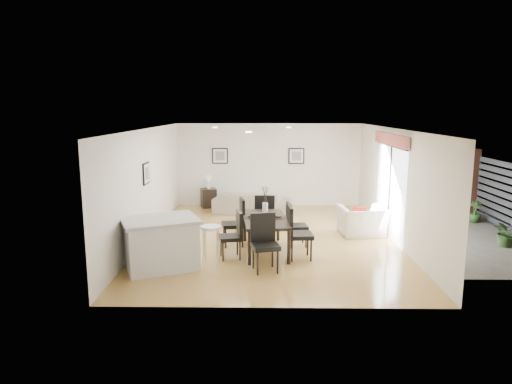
{
  "coord_description": "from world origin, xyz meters",
  "views": [
    {
      "loc": [
        -0.19,
        -10.9,
        3.15
      ],
      "look_at": [
        -0.36,
        0.4,
        1.1
      ],
      "focal_mm": 32.0,
      "sensor_mm": 36.0,
      "label": 1
    }
  ],
  "objects_px": {
    "kitchen_island": "(161,243)",
    "armchair": "(362,221)",
    "dining_chair_wfar": "(237,219)",
    "coffee_table": "(257,220)",
    "bar_stool": "(211,232)",
    "dining_chair_foot": "(265,214)",
    "dining_chair_wnear": "(234,232)",
    "dining_table": "(265,221)",
    "side_table": "(209,198)",
    "sofa": "(252,203)",
    "dining_chair_efar": "(293,222)",
    "dining_chair_enear": "(296,230)",
    "dining_chair_head": "(264,239)"
  },
  "relations": [
    {
      "from": "dining_chair_foot",
      "to": "dining_chair_enear",
      "type": "bearing_deg",
      "value": 113.8
    },
    {
      "from": "dining_chair_wfar",
      "to": "coffee_table",
      "type": "bearing_deg",
      "value": 152.93
    },
    {
      "from": "dining_chair_head",
      "to": "dining_chair_efar",
      "type": "bearing_deg",
      "value": 53.48
    },
    {
      "from": "armchair",
      "to": "dining_chair_wfar",
      "type": "relative_size",
      "value": 1.01
    },
    {
      "from": "armchair",
      "to": "side_table",
      "type": "relative_size",
      "value": 1.83
    },
    {
      "from": "sofa",
      "to": "dining_chair_wnear",
      "type": "xyz_separation_m",
      "value": [
        -0.28,
        -4.24,
        0.23
      ]
    },
    {
      "from": "dining_chair_wfar",
      "to": "coffee_table",
      "type": "distance_m",
      "value": 1.65
    },
    {
      "from": "dining_table",
      "to": "dining_chair_head",
      "type": "bearing_deg",
      "value": -96.46
    },
    {
      "from": "armchair",
      "to": "dining_table",
      "type": "distance_m",
      "value": 2.86
    },
    {
      "from": "armchair",
      "to": "kitchen_island",
      "type": "distance_m",
      "value": 5.2
    },
    {
      "from": "dining_chair_wfar",
      "to": "dining_chair_efar",
      "type": "height_order",
      "value": "dining_chair_wfar"
    },
    {
      "from": "dining_chair_wnear",
      "to": "sofa",
      "type": "bearing_deg",
      "value": 164.22
    },
    {
      "from": "dining_table",
      "to": "side_table",
      "type": "relative_size",
      "value": 3.17
    },
    {
      "from": "dining_chair_foot",
      "to": "side_table",
      "type": "distance_m",
      "value": 4.01
    },
    {
      "from": "dining_chair_wfar",
      "to": "side_table",
      "type": "bearing_deg",
      "value": -175.44
    },
    {
      "from": "dining_chair_head",
      "to": "side_table",
      "type": "height_order",
      "value": "dining_chair_head"
    },
    {
      "from": "dining_chair_enear",
      "to": "kitchen_island",
      "type": "relative_size",
      "value": 0.64
    },
    {
      "from": "dining_chair_enear",
      "to": "coffee_table",
      "type": "bearing_deg",
      "value": 14.52
    },
    {
      "from": "side_table",
      "to": "kitchen_island",
      "type": "xyz_separation_m",
      "value": [
        -0.27,
        -5.8,
        0.21
      ]
    },
    {
      "from": "kitchen_island",
      "to": "armchair",
      "type": "bearing_deg",
      "value": 4.9
    },
    {
      "from": "dining_chair_wnear",
      "to": "coffee_table",
      "type": "height_order",
      "value": "dining_chair_wnear"
    },
    {
      "from": "sofa",
      "to": "kitchen_island",
      "type": "distance_m",
      "value": 5.18
    },
    {
      "from": "dining_chair_foot",
      "to": "side_table",
      "type": "bearing_deg",
      "value": -60.96
    },
    {
      "from": "dining_chair_wfar",
      "to": "armchair",
      "type": "bearing_deg",
      "value": 95.46
    },
    {
      "from": "bar_stool",
      "to": "dining_chair_head",
      "type": "bearing_deg",
      "value": -3.07
    },
    {
      "from": "armchair",
      "to": "dining_chair_foot",
      "type": "relative_size",
      "value": 1.03
    },
    {
      "from": "dining_chair_wfar",
      "to": "dining_chair_foot",
      "type": "bearing_deg",
      "value": 124.77
    },
    {
      "from": "armchair",
      "to": "coffee_table",
      "type": "xyz_separation_m",
      "value": [
        -2.67,
        0.62,
        -0.14
      ]
    },
    {
      "from": "dining_table",
      "to": "kitchen_island",
      "type": "height_order",
      "value": "kitchen_island"
    },
    {
      "from": "sofa",
      "to": "dining_chair_enear",
      "type": "height_order",
      "value": "dining_chair_enear"
    },
    {
      "from": "sofa",
      "to": "dining_chair_foot",
      "type": "xyz_separation_m",
      "value": [
        0.38,
        -2.64,
        0.27
      ]
    },
    {
      "from": "dining_chair_wfar",
      "to": "kitchen_island",
      "type": "distance_m",
      "value": 2.14
    },
    {
      "from": "dining_chair_efar",
      "to": "bar_stool",
      "type": "xyz_separation_m",
      "value": [
        -1.74,
        -1.55,
        0.18
      ]
    },
    {
      "from": "bar_stool",
      "to": "dining_chair_foot",
      "type": "bearing_deg",
      "value": 64.31
    },
    {
      "from": "dining_chair_efar",
      "to": "coffee_table",
      "type": "xyz_separation_m",
      "value": [
        -0.87,
        1.57,
        -0.35
      ]
    },
    {
      "from": "dining_chair_efar",
      "to": "armchair",
      "type": "bearing_deg",
      "value": -69.14
    },
    {
      "from": "dining_chair_wnear",
      "to": "dining_chair_foot",
      "type": "relative_size",
      "value": 0.94
    },
    {
      "from": "sofa",
      "to": "kitchen_island",
      "type": "xyz_separation_m",
      "value": [
        -1.71,
        -4.89,
        0.18
      ]
    },
    {
      "from": "dining_chair_enear",
      "to": "dining_chair_efar",
      "type": "height_order",
      "value": "dining_chair_enear"
    },
    {
      "from": "kitchen_island",
      "to": "bar_stool",
      "type": "xyz_separation_m",
      "value": [
        1.01,
        -0.0,
        0.23
      ]
    },
    {
      "from": "dining_chair_wnear",
      "to": "dining_chair_foot",
      "type": "height_order",
      "value": "dining_chair_foot"
    },
    {
      "from": "dining_chair_wfar",
      "to": "coffee_table",
      "type": "relative_size",
      "value": 0.99
    },
    {
      "from": "dining_chair_wnear",
      "to": "dining_chair_foot",
      "type": "bearing_deg",
      "value": 145.66
    },
    {
      "from": "armchair",
      "to": "dining_chair_wfar",
      "type": "bearing_deg",
      "value": 10.36
    },
    {
      "from": "dining_chair_efar",
      "to": "side_table",
      "type": "relative_size",
      "value": 1.68
    },
    {
      "from": "sofa",
      "to": "bar_stool",
      "type": "bearing_deg",
      "value": 93.06
    },
    {
      "from": "kitchen_island",
      "to": "sofa",
      "type": "bearing_deg",
      "value": 46.88
    },
    {
      "from": "sofa",
      "to": "dining_chair_efar",
      "type": "bearing_deg",
      "value": 118.52
    },
    {
      "from": "dining_chair_wfar",
      "to": "kitchen_island",
      "type": "bearing_deg",
      "value": -53.3
    },
    {
      "from": "dining_table",
      "to": "dining_chair_enear",
      "type": "relative_size",
      "value": 1.7
    }
  ]
}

